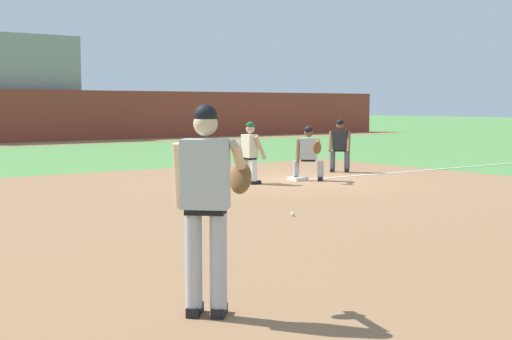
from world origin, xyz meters
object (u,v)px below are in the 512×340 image
(baseball, at_px, (293,214))
(first_baseman, at_px, (309,151))
(first_base_bag, at_px, (298,179))
(umpire, at_px, (340,143))
(pitcher, at_px, (208,197))
(baserunner, at_px, (250,150))

(baseball, distance_m, first_baseman, 5.65)
(first_base_bag, bearing_deg, umpire, 23.98)
(first_base_bag, relative_size, pitcher, 0.20)
(first_base_bag, xyz_separation_m, pitcher, (-7.71, -8.26, 1.01))
(baseball, xyz_separation_m, first_baseman, (3.80, 4.12, 0.69))
(first_base_bag, xyz_separation_m, baseball, (-3.60, -4.31, -0.01))
(baserunner, bearing_deg, baseball, -117.10)
(baserunner, distance_m, umpire, 3.79)
(pitcher, relative_size, baserunner, 1.27)
(first_base_bag, bearing_deg, baserunner, 174.99)
(first_base_bag, height_order, baseball, first_base_bag)
(baserunner, height_order, umpire, same)
(first_baseman, xyz_separation_m, umpire, (2.14, 1.24, 0.06))
(pitcher, bearing_deg, baseball, 43.87)
(pitcher, bearing_deg, baserunner, 52.74)
(first_base_bag, distance_m, first_baseman, 0.74)
(first_baseman, xyz_separation_m, baserunner, (-1.53, 0.31, 0.06))
(pitcher, height_order, umpire, pitcher)
(first_base_bag, bearing_deg, baseball, -129.88)
(first_base_bag, distance_m, pitcher, 11.34)
(first_base_bag, bearing_deg, pitcher, -133.02)
(baseball, relative_size, first_baseman, 0.06)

